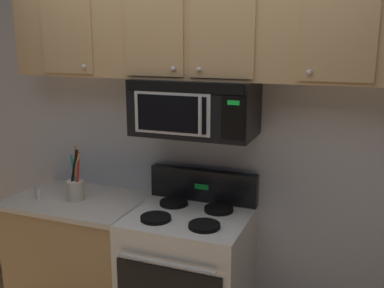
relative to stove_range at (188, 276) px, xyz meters
The scene contains 7 objects.
back_wall 0.95m from the stove_range, 90.00° to the left, with size 5.20×0.10×2.70m, color silver.
stove_range is the anchor object (origin of this frame).
over_range_microwave 1.11m from the stove_range, 90.14° to the left, with size 0.76×0.43×0.35m.
upper_cabinets 1.56m from the stove_range, 90.00° to the left, with size 2.50×0.36×0.55m.
counter_segment 0.84m from the stove_range, behind, with size 0.93×0.65×0.90m.
utensil_crock_cream 0.98m from the stove_range, behind, with size 0.12×0.12×0.38m.
salt_shaker 1.19m from the stove_range, behind, with size 0.04×0.04×0.09m.
Camera 1 is at (0.97, -2.01, 1.99)m, focal length 41.24 mm.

